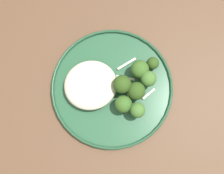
{
  "coord_description": "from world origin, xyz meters",
  "views": [
    {
      "loc": [
        0.09,
        0.07,
        1.41
      ],
      "look_at": [
        0.06,
        -0.04,
        0.76
      ],
      "focal_mm": 44.93,
      "sensor_mm": 36.0,
      "label": 1
    }
  ],
  "objects_px": {
    "seared_scallop_half_hidden": "(97,84)",
    "broccoli_floret_small_sprig": "(137,110)",
    "seared_scallop_tiny_bay": "(71,89)",
    "broccoli_floret_left_leaning": "(148,79)",
    "seared_scallop_large_seared": "(94,97)",
    "broccoli_floret_near_rim": "(136,91)",
    "dinner_plate": "(112,88)",
    "seared_scallop_right_edge": "(86,93)",
    "broccoli_floret_rear_charred": "(123,104)",
    "seared_scallop_left_edge": "(106,81)",
    "broccoli_floret_split_head": "(122,84)",
    "broccoli_floret_tall_stalk": "(140,69)",
    "broccoli_floret_center_pile": "(153,63)"
  },
  "relations": [
    {
      "from": "seared_scallop_half_hidden",
      "to": "broccoli_floret_small_sprig",
      "type": "xyz_separation_m",
      "value": [
        -0.07,
        0.09,
        0.02
      ]
    },
    {
      "from": "seared_scallop_tiny_bay",
      "to": "broccoli_floret_left_leaning",
      "type": "height_order",
      "value": "broccoli_floret_left_leaning"
    },
    {
      "from": "seared_scallop_large_seared",
      "to": "broccoli_floret_near_rim",
      "type": "relative_size",
      "value": 0.6
    },
    {
      "from": "seared_scallop_large_seared",
      "to": "seared_scallop_half_hidden",
      "type": "bearing_deg",
      "value": -118.39
    },
    {
      "from": "broccoli_floret_left_leaning",
      "to": "seared_scallop_tiny_bay",
      "type": "bearing_deg",
      "value": -11.31
    },
    {
      "from": "dinner_plate",
      "to": "seared_scallop_right_edge",
      "type": "relative_size",
      "value": 11.03
    },
    {
      "from": "seared_scallop_tiny_bay",
      "to": "broccoli_floret_rear_charred",
      "type": "xyz_separation_m",
      "value": [
        -0.1,
        0.07,
        0.02
      ]
    },
    {
      "from": "dinner_plate",
      "to": "seared_scallop_left_edge",
      "type": "relative_size",
      "value": 10.42
    },
    {
      "from": "seared_scallop_tiny_bay",
      "to": "broccoli_floret_rear_charred",
      "type": "bearing_deg",
      "value": 145.3
    },
    {
      "from": "broccoli_floret_split_head",
      "to": "broccoli_floret_small_sprig",
      "type": "relative_size",
      "value": 1.18
    },
    {
      "from": "seared_scallop_left_edge",
      "to": "dinner_plate",
      "type": "bearing_deg",
      "value": 113.84
    },
    {
      "from": "broccoli_floret_tall_stalk",
      "to": "seared_scallop_right_edge",
      "type": "bearing_deg",
      "value": 4.98
    },
    {
      "from": "seared_scallop_tiny_bay",
      "to": "broccoli_floret_center_pile",
      "type": "height_order",
      "value": "broccoli_floret_center_pile"
    },
    {
      "from": "seared_scallop_right_edge",
      "to": "broccoli_floret_split_head",
      "type": "distance_m",
      "value": 0.09
    },
    {
      "from": "seared_scallop_left_edge",
      "to": "broccoli_floret_rear_charred",
      "type": "distance_m",
      "value": 0.07
    },
    {
      "from": "seared_scallop_right_edge",
      "to": "broccoli_floret_left_leaning",
      "type": "bearing_deg",
      "value": 173.67
    },
    {
      "from": "seared_scallop_large_seared",
      "to": "broccoli_floret_small_sprig",
      "type": "relative_size",
      "value": 0.66
    },
    {
      "from": "seared_scallop_large_seared",
      "to": "seared_scallop_tiny_bay",
      "type": "height_order",
      "value": "seared_scallop_tiny_bay"
    },
    {
      "from": "broccoli_floret_small_sprig",
      "to": "broccoli_floret_center_pile",
      "type": "relative_size",
      "value": 1.33
    },
    {
      "from": "seared_scallop_left_edge",
      "to": "seared_scallop_large_seared",
      "type": "relative_size",
      "value": 0.78
    },
    {
      "from": "seared_scallop_large_seared",
      "to": "broccoli_floret_split_head",
      "type": "xyz_separation_m",
      "value": [
        -0.07,
        -0.0,
        0.03
      ]
    },
    {
      "from": "broccoli_floret_center_pile",
      "to": "seared_scallop_tiny_bay",
      "type": "bearing_deg",
      "value": -0.26
    },
    {
      "from": "seared_scallop_left_edge",
      "to": "broccoli_floret_small_sprig",
      "type": "height_order",
      "value": "broccoli_floret_small_sprig"
    },
    {
      "from": "seared_scallop_left_edge",
      "to": "broccoli_floret_rear_charred",
      "type": "height_order",
      "value": "broccoli_floret_rear_charred"
    },
    {
      "from": "seared_scallop_half_hidden",
      "to": "broccoli_floret_small_sprig",
      "type": "distance_m",
      "value": 0.11
    },
    {
      "from": "dinner_plate",
      "to": "seared_scallop_left_edge",
      "type": "distance_m",
      "value": 0.02
    },
    {
      "from": "broccoli_floret_center_pile",
      "to": "seared_scallop_large_seared",
      "type": "bearing_deg",
      "value": 12.29
    },
    {
      "from": "seared_scallop_left_edge",
      "to": "seared_scallop_tiny_bay",
      "type": "distance_m",
      "value": 0.08
    },
    {
      "from": "broccoli_floret_rear_charred",
      "to": "broccoli_floret_tall_stalk",
      "type": "relative_size",
      "value": 0.91
    },
    {
      "from": "seared_scallop_left_edge",
      "to": "seared_scallop_tiny_bay",
      "type": "height_order",
      "value": "seared_scallop_left_edge"
    },
    {
      "from": "seared_scallop_large_seared",
      "to": "broccoli_floret_tall_stalk",
      "type": "distance_m",
      "value": 0.12
    },
    {
      "from": "broccoli_floret_near_rim",
      "to": "seared_scallop_left_edge",
      "type": "bearing_deg",
      "value": -40.53
    },
    {
      "from": "dinner_plate",
      "to": "broccoli_floret_left_leaning",
      "type": "height_order",
      "value": "broccoli_floret_left_leaning"
    },
    {
      "from": "broccoli_floret_small_sprig",
      "to": "seared_scallop_right_edge",
      "type": "bearing_deg",
      "value": -37.71
    },
    {
      "from": "seared_scallop_half_hidden",
      "to": "broccoli_floret_split_head",
      "type": "relative_size",
      "value": 0.43
    },
    {
      "from": "broccoli_floret_near_rim",
      "to": "broccoli_floret_tall_stalk",
      "type": "relative_size",
      "value": 1.06
    },
    {
      "from": "seared_scallop_left_edge",
      "to": "broccoli_floret_small_sprig",
      "type": "xyz_separation_m",
      "value": [
        -0.05,
        0.09,
        0.02
      ]
    },
    {
      "from": "broccoli_floret_small_sprig",
      "to": "seared_scallop_half_hidden",
      "type": "bearing_deg",
      "value": -51.58
    },
    {
      "from": "seared_scallop_large_seared",
      "to": "broccoli_floret_split_head",
      "type": "bearing_deg",
      "value": -176.52
    },
    {
      "from": "broccoli_floret_split_head",
      "to": "broccoli_floret_near_rim",
      "type": "xyz_separation_m",
      "value": [
        -0.03,
        0.02,
        -0.0
      ]
    },
    {
      "from": "seared_scallop_large_seared",
      "to": "broccoli_floret_split_head",
      "type": "relative_size",
      "value": 0.56
    },
    {
      "from": "broccoli_floret_tall_stalk",
      "to": "broccoli_floret_center_pile",
      "type": "bearing_deg",
      "value": -169.21
    },
    {
      "from": "dinner_plate",
      "to": "seared_scallop_large_seared",
      "type": "xyz_separation_m",
      "value": [
        0.05,
        0.01,
        0.01
      ]
    },
    {
      "from": "seared_scallop_right_edge",
      "to": "broccoli_floret_split_head",
      "type": "relative_size",
      "value": 0.41
    },
    {
      "from": "seared_scallop_right_edge",
      "to": "broccoli_floret_rear_charred",
      "type": "distance_m",
      "value": 0.09
    },
    {
      "from": "broccoli_floret_near_rim",
      "to": "broccoli_floret_small_sprig",
      "type": "xyz_separation_m",
      "value": [
        0.01,
        0.04,
        -0.0
      ]
    },
    {
      "from": "seared_scallop_half_hidden",
      "to": "broccoli_floret_tall_stalk",
      "type": "xyz_separation_m",
      "value": [
        -0.1,
        0.0,
        0.02
      ]
    },
    {
      "from": "broccoli_floret_rear_charred",
      "to": "broccoli_floret_left_leaning",
      "type": "bearing_deg",
      "value": -152.29
    },
    {
      "from": "broccoli_floret_split_head",
      "to": "broccoli_floret_center_pile",
      "type": "bearing_deg",
      "value": -160.97
    },
    {
      "from": "broccoli_floret_split_head",
      "to": "broccoli_floret_center_pile",
      "type": "distance_m",
      "value": 0.09
    }
  ]
}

